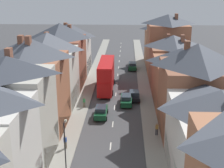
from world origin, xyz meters
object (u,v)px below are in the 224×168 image
object	(u,v)px
double_decker_bus_lead	(106,75)
car_parked_right_a	(101,111)
car_near_silver	(132,66)
car_mid_black	(105,63)
pedestrian_far_left	(157,128)
pedestrian_far_right	(84,102)
car_parked_left_a	(126,100)
pedestrian_mid_right	(65,141)
street_lamp	(65,143)
car_near_blue	(134,95)

from	to	relation	value
double_decker_bus_lead	car_parked_right_a	size ratio (longest dim) A/B	2.51
car_near_silver	car_parked_right_a	bearing A→B (deg)	-100.65
car_mid_black	pedestrian_far_left	world-z (taller)	pedestrian_far_left
car_parked_right_a	pedestrian_far_left	size ratio (longest dim) A/B	2.68
pedestrian_far_left	pedestrian_far_right	bearing A→B (deg)	139.88
double_decker_bus_lead	car_near_silver	xyz separation A→B (m)	(4.91, 14.12, -1.98)
car_parked_left_a	pedestrian_far_right	xyz separation A→B (m)	(-6.46, -1.83, 0.19)
double_decker_bus_lead	pedestrian_mid_right	bearing A→B (deg)	-98.98
car_parked_right_a	pedestrian_mid_right	world-z (taller)	pedestrian_mid_right
double_decker_bus_lead	car_mid_black	xyz separation A→B (m)	(-1.29, 16.62, -2.02)
car_parked_right_a	pedestrian_mid_right	size ratio (longest dim) A/B	2.68
car_parked_left_a	pedestrian_mid_right	distance (m)	15.98
car_mid_black	car_near_silver	bearing A→B (deg)	-22.00
pedestrian_far_right	street_lamp	bearing A→B (deg)	-88.63
car_parked_left_a	double_decker_bus_lead	bearing A→B (deg)	117.42
car_parked_left_a	car_mid_black	xyz separation A→B (m)	(-4.90, 23.58, -0.04)
car_near_blue	car_near_silver	world-z (taller)	car_near_silver
pedestrian_mid_right	pedestrian_far_left	world-z (taller)	same
double_decker_bus_lead	pedestrian_far_right	world-z (taller)	double_decker_bus_lead
car_parked_left_a	pedestrian_mid_right	world-z (taller)	pedestrian_mid_right
car_near_blue	car_near_silver	xyz separation A→B (m)	(0.00, 18.98, 0.04)
car_near_silver	car_parked_right_a	distance (m)	26.51
car_parked_right_a	pedestrian_far_left	distance (m)	9.31
car_near_silver	car_parked_right_a	world-z (taller)	car_parked_right_a
car_parked_left_a	car_parked_right_a	world-z (taller)	car_parked_left_a
car_near_blue	pedestrian_mid_right	bearing A→B (deg)	-116.69
car_parked_right_a	car_mid_black	xyz separation A→B (m)	(-1.30, 28.56, -0.04)
pedestrian_mid_right	car_parked_right_a	bearing A→B (deg)	70.22
car_near_blue	pedestrian_mid_right	xyz separation A→B (m)	(-8.28, -16.47, 0.24)
double_decker_bus_lead	car_mid_black	size ratio (longest dim) A/B	2.81
double_decker_bus_lead	car_parked_right_a	distance (m)	12.09
car_near_silver	pedestrian_far_right	distance (m)	24.18
car_parked_right_a	pedestrian_far_left	bearing A→B (deg)	-36.64
car_mid_black	pedestrian_far_left	distance (m)	35.22
car_parked_right_a	street_lamp	bearing A→B (deg)	-100.07
pedestrian_far_left	pedestrian_far_right	xyz separation A→B (m)	(-10.32, 8.70, 0.00)
car_near_blue	car_parked_right_a	world-z (taller)	car_parked_right_a
double_decker_bus_lead	car_near_blue	bearing A→B (deg)	-44.70
car_parked_right_a	pedestrian_mid_right	distance (m)	9.99
car_parked_left_a	car_parked_right_a	size ratio (longest dim) A/B	1.05
car_near_silver	street_lamp	bearing A→B (deg)	-100.45
car_near_blue	pedestrian_far_right	world-z (taller)	pedestrian_far_right
pedestrian_far_right	car_mid_black	bearing A→B (deg)	86.50
car_mid_black	car_parked_right_a	bearing A→B (deg)	-87.39
car_parked_right_a	car_near_silver	bearing A→B (deg)	79.35
car_parked_right_a	car_mid_black	size ratio (longest dim) A/B	1.12
car_near_blue	pedestrian_far_left	world-z (taller)	pedestrian_far_left
double_decker_bus_lead	car_near_blue	distance (m)	7.20
car_near_blue	car_mid_black	world-z (taller)	car_mid_black
car_mid_black	pedestrian_far_right	bearing A→B (deg)	-93.50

